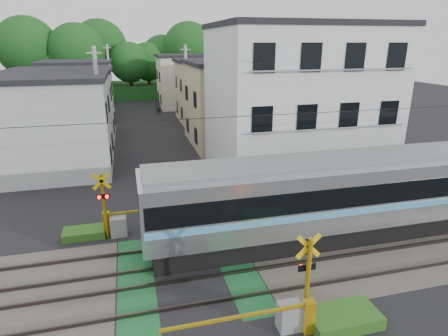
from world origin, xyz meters
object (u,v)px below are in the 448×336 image
object	(u,v)px
commuter_train	(347,195)
crossing_signal_far	(116,221)
pedestrian	(158,107)
crossing_signal_near	(293,310)
apartment_block	(296,102)

from	to	relation	value
commuter_train	crossing_signal_far	distance (m)	10.20
commuter_train	pedestrian	distance (m)	32.09
commuter_train	crossing_signal_far	bearing A→B (deg)	165.98
crossing_signal_near	apartment_block	world-z (taller)	apartment_block
crossing_signal_near	pedestrian	distance (m)	36.48
commuter_train	pedestrian	bearing A→B (deg)	99.73
crossing_signal_far	pedestrian	distance (m)	29.49
crossing_signal_far	apartment_block	size ratio (longest dim) A/B	0.46
commuter_train	apartment_block	xyz separation A→B (m)	(1.26, 8.29, 2.71)
crossing_signal_near	apartment_block	distance (m)	14.95
crossing_signal_far	apartment_block	bearing A→B (deg)	27.78
crossing_signal_near	pedestrian	bearing A→B (deg)	91.21
commuter_train	crossing_signal_far	xyz separation A→B (m)	(-9.83, 2.45, -1.23)
crossing_signal_near	pedestrian	size ratio (longest dim) A/B	2.52
commuter_train	crossing_signal_far	size ratio (longest dim) A/B	3.73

